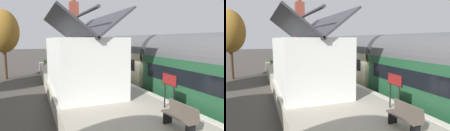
{
  "view_description": "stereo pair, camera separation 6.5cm",
  "coord_description": "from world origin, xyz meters",
  "views": [
    {
      "loc": [
        -12.82,
        7.28,
        4.0
      ],
      "look_at": [
        1.83,
        1.5,
        2.0
      ],
      "focal_mm": 33.07,
      "sensor_mm": 36.0,
      "label": 1
    },
    {
      "loc": [
        -12.84,
        7.22,
        4.0
      ],
      "look_at": [
        1.83,
        1.5,
        2.0
      ],
      "focal_mm": 33.07,
      "sensor_mm": 36.0,
      "label": 2
    }
  ],
  "objects": [
    {
      "name": "planter_bench_left",
      "position": [
        11.48,
        5.78,
        1.37
      ],
      "size": [
        0.43,
        0.43,
        0.72
      ],
      "color": "gray",
      "rests_on": "platform"
    },
    {
      "name": "tree_mid_background",
      "position": [
        10.2,
        9.73,
        4.77
      ],
      "size": [
        3.29,
        2.99,
        6.92
      ],
      "color": "#4C3828",
      "rests_on": "ground"
    },
    {
      "name": "bench_by_lamp",
      "position": [
        5.71,
        2.88,
        1.47
      ],
      "size": [
        1.4,
        0.45,
        0.88
      ],
      "color": "brown",
      "rests_on": "platform"
    },
    {
      "name": "rail_near",
      "position": [
        0.0,
        -1.62,
        0.07
      ],
      "size": [
        52.0,
        0.08,
        0.14
      ],
      "primitive_type": "cube",
      "color": "gray",
      "rests_on": "ground"
    },
    {
      "name": "platform",
      "position": [
        0.0,
        3.67,
        0.5
      ],
      "size": [
        32.0,
        5.34,
        1.0
      ],
      "primitive_type": "cube",
      "color": "#A39B8C",
      "rests_on": "ground"
    },
    {
      "name": "station_sign_board",
      "position": [
        -5.76,
        1.88,
        2.18
      ],
      "size": [
        0.96,
        0.06,
        1.57
      ],
      "color": "black",
      "rests_on": "platform"
    },
    {
      "name": "rail_far",
      "position": [
        0.0,
        -0.18,
        0.07
      ],
      "size": [
        52.0,
        0.08,
        0.14
      ],
      "primitive_type": "cube",
      "color": "gray",
      "rests_on": "ground"
    },
    {
      "name": "train",
      "position": [
        -0.23,
        -0.9,
        2.22
      ],
      "size": [
        18.3,
        2.73,
        4.32
      ],
      "color": "black",
      "rests_on": "ground"
    },
    {
      "name": "planter_under_sign",
      "position": [
        9.42,
        2.94,
        1.47
      ],
      "size": [
        0.62,
        0.62,
        0.9
      ],
      "color": "teal",
      "rests_on": "platform"
    },
    {
      "name": "station_building",
      "position": [
        -0.44,
        4.52,
        2.68
      ],
      "size": [
        7.72,
        3.58,
        5.78
      ],
      "color": "white",
      "rests_on": "platform"
    },
    {
      "name": "platform_edge_coping",
      "position": [
        0.0,
        1.18,
        1.0
      ],
      "size": [
        32.0,
        0.36,
        0.02
      ],
      "primitive_type": "cube",
      "color": "beige",
      "rests_on": "platform"
    },
    {
      "name": "bench_platform_end",
      "position": [
        7.55,
        2.93,
        1.47
      ],
      "size": [
        1.41,
        0.45,
        0.88
      ],
      "color": "brown",
      "rests_on": "platform"
    },
    {
      "name": "bench_mid_platform",
      "position": [
        -7.5,
        2.75,
        1.47
      ],
      "size": [
        1.41,
        0.46,
        0.88
      ],
      "color": "brown",
      "rests_on": "platform"
    },
    {
      "name": "planter_edge_near",
      "position": [
        10.91,
        4.36,
        1.29
      ],
      "size": [
        0.78,
        0.32,
        0.61
      ],
      "color": "black",
      "rests_on": "platform"
    },
    {
      "name": "planter_corner_building",
      "position": [
        10.07,
        3.37,
        1.35
      ],
      "size": [
        0.38,
        0.38,
        0.69
      ],
      "color": "black",
      "rests_on": "platform"
    },
    {
      "name": "ground_plane",
      "position": [
        0.0,
        0.0,
        0.0
      ],
      "size": [
        160.0,
        160.0,
        0.0
      ],
      "primitive_type": "plane",
      "color": "#423D38"
    }
  ]
}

